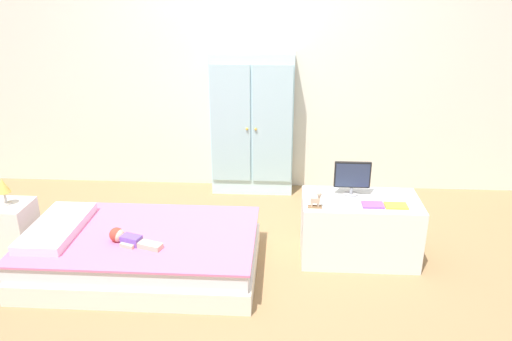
{
  "coord_description": "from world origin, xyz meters",
  "views": [
    {
      "loc": [
        0.29,
        -3.02,
        1.95
      ],
      "look_at": [
        0.08,
        0.43,
        0.59
      ],
      "focal_mm": 34.51,
      "sensor_mm": 36.0,
      "label": 1
    }
  ],
  "objects_px": {
    "doll": "(126,238)",
    "tv_monitor": "(352,176)",
    "book_purple": "(373,205)",
    "book_yellow": "(396,206)",
    "table_lamp": "(3,187)",
    "bed": "(143,252)",
    "rocking_horse_toy": "(316,200)",
    "nightstand": "(12,228)",
    "wardrobe": "(252,125)",
    "tv_stand": "(359,229)"
  },
  "relations": [
    {
      "from": "table_lamp",
      "to": "rocking_horse_toy",
      "type": "xyz_separation_m",
      "value": [
        2.26,
        -0.07,
        -0.01
      ]
    },
    {
      "from": "wardrobe",
      "to": "book_purple",
      "type": "distance_m",
      "value": 1.6
    },
    {
      "from": "tv_monitor",
      "to": "rocking_horse_toy",
      "type": "xyz_separation_m",
      "value": [
        -0.27,
        -0.23,
        -0.09
      ]
    },
    {
      "from": "table_lamp",
      "to": "wardrobe",
      "type": "height_order",
      "value": "wardrobe"
    },
    {
      "from": "doll",
      "to": "tv_stand",
      "type": "xyz_separation_m",
      "value": [
        1.61,
        0.4,
        -0.09
      ]
    },
    {
      "from": "table_lamp",
      "to": "rocking_horse_toy",
      "type": "distance_m",
      "value": 2.26
    },
    {
      "from": "doll",
      "to": "tv_stand",
      "type": "bearing_deg",
      "value": 14.09
    },
    {
      "from": "tv_stand",
      "to": "book_purple",
      "type": "relative_size",
      "value": 5.65
    },
    {
      "from": "table_lamp",
      "to": "tv_monitor",
      "type": "relative_size",
      "value": 0.77
    },
    {
      "from": "bed",
      "to": "rocking_horse_toy",
      "type": "distance_m",
      "value": 1.27
    },
    {
      "from": "wardrobe",
      "to": "tv_stand",
      "type": "distance_m",
      "value": 1.53
    },
    {
      "from": "book_purple",
      "to": "table_lamp",
      "type": "bearing_deg",
      "value": 179.48
    },
    {
      "from": "nightstand",
      "to": "book_yellow",
      "type": "xyz_separation_m",
      "value": [
        2.82,
        -0.02,
        0.28
      ]
    },
    {
      "from": "table_lamp",
      "to": "nightstand",
      "type": "bearing_deg",
      "value": 90.0
    },
    {
      "from": "wardrobe",
      "to": "tv_monitor",
      "type": "distance_m",
      "value": 1.37
    },
    {
      "from": "nightstand",
      "to": "rocking_horse_toy",
      "type": "relative_size",
      "value": 3.39
    },
    {
      "from": "rocking_horse_toy",
      "to": "book_yellow",
      "type": "distance_m",
      "value": 0.56
    },
    {
      "from": "table_lamp",
      "to": "rocking_horse_toy",
      "type": "relative_size",
      "value": 1.73
    },
    {
      "from": "tv_monitor",
      "to": "book_purple",
      "type": "height_order",
      "value": "tv_monitor"
    },
    {
      "from": "table_lamp",
      "to": "tv_monitor",
      "type": "xyz_separation_m",
      "value": [
        2.53,
        0.16,
        0.08
      ]
    },
    {
      "from": "wardrobe",
      "to": "rocking_horse_toy",
      "type": "bearing_deg",
      "value": -68.35
    },
    {
      "from": "doll",
      "to": "book_yellow",
      "type": "xyz_separation_m",
      "value": [
        1.83,
        0.3,
        0.15
      ]
    },
    {
      "from": "doll",
      "to": "tv_monitor",
      "type": "bearing_deg",
      "value": 17.35
    },
    {
      "from": "nightstand",
      "to": "book_purple",
      "type": "bearing_deg",
      "value": -0.52
    },
    {
      "from": "doll",
      "to": "wardrobe",
      "type": "distance_m",
      "value": 1.79
    },
    {
      "from": "tv_monitor",
      "to": "book_yellow",
      "type": "bearing_deg",
      "value": -32.09
    },
    {
      "from": "tv_stand",
      "to": "rocking_horse_toy",
      "type": "xyz_separation_m",
      "value": [
        -0.33,
        -0.15,
        0.29
      ]
    },
    {
      "from": "wardrobe",
      "to": "book_purple",
      "type": "relative_size",
      "value": 8.99
    },
    {
      "from": "tv_monitor",
      "to": "book_yellow",
      "type": "height_order",
      "value": "tv_monitor"
    },
    {
      "from": "bed",
      "to": "book_yellow",
      "type": "height_order",
      "value": "book_yellow"
    },
    {
      "from": "wardrobe",
      "to": "tv_monitor",
      "type": "bearing_deg",
      "value": -54.28
    },
    {
      "from": "bed",
      "to": "rocking_horse_toy",
      "type": "bearing_deg",
      "value": 5.59
    },
    {
      "from": "nightstand",
      "to": "book_yellow",
      "type": "relative_size",
      "value": 2.54
    },
    {
      "from": "book_purple",
      "to": "wardrobe",
      "type": "bearing_deg",
      "value": 125.67
    },
    {
      "from": "wardrobe",
      "to": "tv_stand",
      "type": "bearing_deg",
      "value": -53.97
    },
    {
      "from": "tv_monitor",
      "to": "book_purple",
      "type": "xyz_separation_m",
      "value": [
        0.13,
        -0.18,
        -0.14
      ]
    },
    {
      "from": "tv_stand",
      "to": "book_yellow",
      "type": "distance_m",
      "value": 0.34
    },
    {
      "from": "wardrobe",
      "to": "nightstand",
      "type": "bearing_deg",
      "value": -143.76
    },
    {
      "from": "rocking_horse_toy",
      "to": "tv_monitor",
      "type": "bearing_deg",
      "value": 40.76
    },
    {
      "from": "book_purple",
      "to": "book_yellow",
      "type": "relative_size",
      "value": 0.96
    },
    {
      "from": "tv_monitor",
      "to": "book_yellow",
      "type": "xyz_separation_m",
      "value": [
        0.29,
        -0.18,
        -0.14
      ]
    },
    {
      "from": "doll",
      "to": "tv_stand",
      "type": "distance_m",
      "value": 1.66
    },
    {
      "from": "doll",
      "to": "book_purple",
      "type": "relative_size",
      "value": 2.6
    },
    {
      "from": "nightstand",
      "to": "wardrobe",
      "type": "height_order",
      "value": "wardrobe"
    },
    {
      "from": "bed",
      "to": "nightstand",
      "type": "xyz_separation_m",
      "value": [
        -1.05,
        0.19,
        0.05
      ]
    },
    {
      "from": "bed",
      "to": "book_yellow",
      "type": "distance_m",
      "value": 1.8
    },
    {
      "from": "table_lamp",
      "to": "tv_monitor",
      "type": "distance_m",
      "value": 2.53
    },
    {
      "from": "table_lamp",
      "to": "rocking_horse_toy",
      "type": "bearing_deg",
      "value": -1.84
    },
    {
      "from": "nightstand",
      "to": "wardrobe",
      "type": "xyz_separation_m",
      "value": [
        1.73,
        1.27,
        0.47
      ]
    },
    {
      "from": "rocking_horse_toy",
      "to": "book_yellow",
      "type": "xyz_separation_m",
      "value": [
        0.56,
        0.05,
        -0.05
      ]
    }
  ]
}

